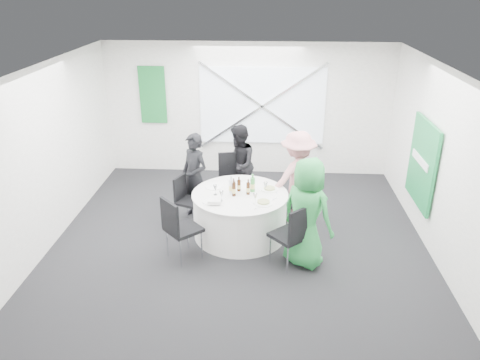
# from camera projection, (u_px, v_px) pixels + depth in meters

# --- Properties ---
(floor) EXTENTS (6.00, 6.00, 0.00)m
(floor) POSITION_uv_depth(u_px,v_px,m) (239.00, 241.00, 7.67)
(floor) COLOR black
(floor) RESTS_ON ground
(ceiling) EXTENTS (6.00, 6.00, 0.00)m
(ceiling) POSITION_uv_depth(u_px,v_px,m) (239.00, 68.00, 6.55)
(ceiling) COLOR silver
(ceiling) RESTS_ON wall_back
(wall_back) EXTENTS (6.00, 0.00, 6.00)m
(wall_back) POSITION_uv_depth(u_px,v_px,m) (248.00, 110.00, 9.86)
(wall_back) COLOR silver
(wall_back) RESTS_ON floor
(wall_front) EXTENTS (6.00, 0.00, 6.00)m
(wall_front) POSITION_uv_depth(u_px,v_px,m) (220.00, 277.00, 4.36)
(wall_front) COLOR silver
(wall_front) RESTS_ON floor
(wall_left) EXTENTS (0.00, 6.00, 6.00)m
(wall_left) POSITION_uv_depth(u_px,v_px,m) (47.00, 157.00, 7.27)
(wall_left) COLOR silver
(wall_left) RESTS_ON floor
(wall_right) EXTENTS (0.00, 6.00, 6.00)m
(wall_right) POSITION_uv_depth(u_px,v_px,m) (440.00, 165.00, 6.95)
(wall_right) COLOR silver
(wall_right) RESTS_ON floor
(window_panel) EXTENTS (2.60, 0.03, 1.60)m
(window_panel) POSITION_uv_depth(u_px,v_px,m) (262.00, 106.00, 9.76)
(window_panel) COLOR white
(window_panel) RESTS_ON wall_back
(window_brace_a) EXTENTS (2.63, 0.05, 1.84)m
(window_brace_a) POSITION_uv_depth(u_px,v_px,m) (262.00, 106.00, 9.73)
(window_brace_a) COLOR silver
(window_brace_a) RESTS_ON window_panel
(window_brace_b) EXTENTS (2.63, 0.05, 1.84)m
(window_brace_b) POSITION_uv_depth(u_px,v_px,m) (262.00, 106.00, 9.73)
(window_brace_b) COLOR silver
(window_brace_b) RESTS_ON window_panel
(green_banner) EXTENTS (0.55, 0.04, 1.20)m
(green_banner) POSITION_uv_depth(u_px,v_px,m) (153.00, 95.00, 9.80)
(green_banner) COLOR #125A23
(green_banner) RESTS_ON wall_back
(green_sign) EXTENTS (0.05, 1.20, 1.40)m
(green_sign) POSITION_uv_depth(u_px,v_px,m) (422.00, 163.00, 7.58)
(green_sign) COLOR #17803E
(green_sign) RESTS_ON wall_right
(banquet_table) EXTENTS (1.56, 1.56, 0.76)m
(banquet_table) POSITION_uv_depth(u_px,v_px,m) (240.00, 214.00, 7.70)
(banquet_table) COLOR white
(banquet_table) RESTS_ON floor
(chair_back) EXTENTS (0.53, 0.53, 0.98)m
(chair_back) POSITION_uv_depth(u_px,v_px,m) (231.00, 175.00, 8.73)
(chair_back) COLOR black
(chair_back) RESTS_ON floor
(chair_back_left) EXTENTS (0.51, 0.51, 0.86)m
(chair_back_left) POSITION_uv_depth(u_px,v_px,m) (186.00, 196.00, 8.06)
(chair_back_left) COLOR black
(chair_back_left) RESTS_ON floor
(chair_back_right) EXTENTS (0.60, 0.59, 1.01)m
(chair_back_right) POSITION_uv_depth(u_px,v_px,m) (300.00, 194.00, 7.92)
(chair_back_right) COLOR black
(chair_back_right) RESTS_ON floor
(chair_front_right) EXTENTS (0.65, 0.65, 1.01)m
(chair_front_right) POSITION_uv_depth(u_px,v_px,m) (293.00, 232.00, 6.74)
(chair_front_right) COLOR black
(chair_front_right) RESTS_ON floor
(chair_front_left) EXTENTS (0.66, 0.66, 1.03)m
(chair_front_left) POSITION_uv_depth(u_px,v_px,m) (178.00, 225.00, 6.92)
(chair_front_left) COLOR black
(chair_front_left) RESTS_ON floor
(person_man_back_left) EXTENTS (0.67, 0.63, 1.54)m
(person_man_back_left) POSITION_uv_depth(u_px,v_px,m) (195.00, 176.00, 8.17)
(person_man_back_left) COLOR black
(person_man_back_left) RESTS_ON floor
(person_man_back) EXTENTS (0.46, 0.77, 1.52)m
(person_man_back) POSITION_uv_depth(u_px,v_px,m) (239.00, 165.00, 8.70)
(person_man_back) COLOR black
(person_man_back) RESTS_ON floor
(person_woman_pink) EXTENTS (1.17, 0.96, 1.65)m
(person_woman_pink) POSITION_uv_depth(u_px,v_px,m) (297.00, 178.00, 7.97)
(person_woman_pink) COLOR pink
(person_woman_pink) RESTS_ON floor
(person_woman_green) EXTENTS (0.98, 0.92, 1.68)m
(person_woman_green) POSITION_uv_depth(u_px,v_px,m) (307.00, 213.00, 6.75)
(person_woman_green) COLOR #268E40
(person_woman_green) RESTS_ON floor
(plate_back) EXTENTS (0.26, 0.26, 0.01)m
(plate_back) POSITION_uv_depth(u_px,v_px,m) (238.00, 179.00, 8.09)
(plate_back) COLOR white
(plate_back) RESTS_ON banquet_table
(plate_back_left) EXTENTS (0.28, 0.28, 0.01)m
(plate_back_left) POSITION_uv_depth(u_px,v_px,m) (214.00, 187.00, 7.77)
(plate_back_left) COLOR white
(plate_back_left) RESTS_ON banquet_table
(plate_back_right) EXTENTS (0.28, 0.28, 0.04)m
(plate_back_right) POSITION_uv_depth(u_px,v_px,m) (270.00, 189.00, 7.68)
(plate_back_right) COLOR white
(plate_back_right) RESTS_ON banquet_table
(plate_front_right) EXTENTS (0.29, 0.29, 0.04)m
(plate_front_right) POSITION_uv_depth(u_px,v_px,m) (263.00, 202.00, 7.22)
(plate_front_right) COLOR white
(plate_front_right) RESTS_ON banquet_table
(plate_front_left) EXTENTS (0.24, 0.24, 0.01)m
(plate_front_left) POSITION_uv_depth(u_px,v_px,m) (210.00, 201.00, 7.27)
(plate_front_left) COLOR white
(plate_front_left) RESTS_ON banquet_table
(napkin) EXTENTS (0.20, 0.14, 0.06)m
(napkin) POSITION_uv_depth(u_px,v_px,m) (214.00, 202.00, 7.18)
(napkin) COLOR white
(napkin) RESTS_ON plate_front_left
(beer_bottle_a) EXTENTS (0.06, 0.06, 0.25)m
(beer_bottle_a) POSITION_uv_depth(u_px,v_px,m) (234.00, 187.00, 7.53)
(beer_bottle_a) COLOR #3D1D0B
(beer_bottle_a) RESTS_ON banquet_table
(beer_bottle_b) EXTENTS (0.06, 0.06, 0.25)m
(beer_bottle_b) POSITION_uv_depth(u_px,v_px,m) (239.00, 186.00, 7.61)
(beer_bottle_b) COLOR #3D1D0B
(beer_bottle_b) RESTS_ON banquet_table
(beer_bottle_c) EXTENTS (0.06, 0.06, 0.26)m
(beer_bottle_c) POSITION_uv_depth(u_px,v_px,m) (248.00, 189.00, 7.49)
(beer_bottle_c) COLOR #3D1D0B
(beer_bottle_c) RESTS_ON banquet_table
(beer_bottle_d) EXTENTS (0.06, 0.06, 0.28)m
(beer_bottle_d) POSITION_uv_depth(u_px,v_px,m) (234.00, 190.00, 7.43)
(beer_bottle_d) COLOR #3D1D0B
(beer_bottle_d) RESTS_ON banquet_table
(green_water_bottle) EXTENTS (0.08, 0.08, 0.30)m
(green_water_bottle) POSITION_uv_depth(u_px,v_px,m) (253.00, 185.00, 7.58)
(green_water_bottle) COLOR green
(green_water_bottle) RESTS_ON banquet_table
(clear_water_bottle) EXTENTS (0.08, 0.08, 0.30)m
(clear_water_bottle) POSITION_uv_depth(u_px,v_px,m) (231.00, 187.00, 7.51)
(clear_water_bottle) COLOR white
(clear_water_bottle) RESTS_ON banquet_table
(wine_glass_a) EXTENTS (0.07, 0.07, 0.17)m
(wine_glass_a) POSITION_uv_depth(u_px,v_px,m) (255.00, 196.00, 7.17)
(wine_glass_a) COLOR white
(wine_glass_a) RESTS_ON banquet_table
(wine_glass_b) EXTENTS (0.07, 0.07, 0.17)m
(wine_glass_b) POSITION_uv_depth(u_px,v_px,m) (266.00, 185.00, 7.56)
(wine_glass_b) COLOR white
(wine_glass_b) RESTS_ON banquet_table
(wine_glass_c) EXTENTS (0.07, 0.07, 0.17)m
(wine_glass_c) POSITION_uv_depth(u_px,v_px,m) (215.00, 188.00, 7.46)
(wine_glass_c) COLOR white
(wine_glass_c) RESTS_ON banquet_table
(wine_glass_d) EXTENTS (0.07, 0.07, 0.17)m
(wine_glass_d) POSITION_uv_depth(u_px,v_px,m) (221.00, 194.00, 7.26)
(wine_glass_d) COLOR white
(wine_glass_d) RESTS_ON banquet_table
(fork_a) EXTENTS (0.11, 0.12, 0.01)m
(fork_a) POSITION_uv_depth(u_px,v_px,m) (258.00, 208.00, 7.08)
(fork_a) COLOR silver
(fork_a) RESTS_ON banquet_table
(knife_a) EXTENTS (0.10, 0.13, 0.01)m
(knife_a) POSITION_uv_depth(u_px,v_px,m) (274.00, 200.00, 7.34)
(knife_a) COLOR silver
(knife_a) RESTS_ON banquet_table
(fork_b) EXTENTS (0.15, 0.02, 0.01)m
(fork_b) POSITION_uv_depth(u_px,v_px,m) (252.00, 180.00, 8.04)
(fork_b) COLOR silver
(fork_b) RESTS_ON banquet_table
(knife_b) EXTENTS (0.15, 0.02, 0.01)m
(knife_b) POSITION_uv_depth(u_px,v_px,m) (231.00, 180.00, 8.06)
(knife_b) COLOR silver
(knife_b) RESTS_ON banquet_table
(fork_c) EXTENTS (0.08, 0.14, 0.01)m
(fork_c) POSITION_uv_depth(u_px,v_px,m) (275.00, 192.00, 7.61)
(fork_c) COLOR silver
(fork_c) RESTS_ON banquet_table
(knife_c) EXTENTS (0.08, 0.14, 0.01)m
(knife_c) POSITION_uv_depth(u_px,v_px,m) (265.00, 184.00, 7.90)
(knife_c) COLOR silver
(knife_c) RESTS_ON banquet_table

